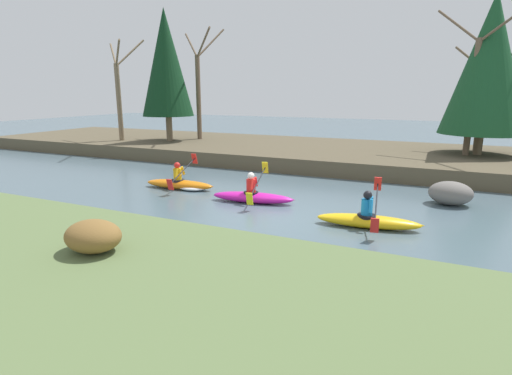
% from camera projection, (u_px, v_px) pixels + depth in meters
% --- Properties ---
extents(ground_plane, '(90.00, 90.00, 0.00)m').
position_uv_depth(ground_plane, '(265.00, 216.00, 11.60)').
color(ground_plane, '#4C606B').
extents(riverbank_near, '(44.00, 7.96, 0.81)m').
position_uv_depth(riverbank_near, '(31.00, 348.00, 4.99)').
color(riverbank_near, '#5B7042').
rests_on(riverbank_near, ground).
extents(riverbank_far, '(44.00, 8.70, 0.69)m').
position_uv_depth(riverbank_far, '(344.00, 155.00, 20.70)').
color(riverbank_far, brown).
rests_on(riverbank_far, ground).
extents(conifer_tree_far_left, '(2.96, 2.96, 7.44)m').
position_uv_depth(conifer_tree_far_left, '(166.00, 63.00, 22.79)').
color(conifer_tree_far_left, '#7A664C').
rests_on(conifer_tree_far_left, riverbank_far).
extents(conifer_tree_left, '(3.68, 3.68, 7.10)m').
position_uv_depth(conifer_tree_left, '(489.00, 64.00, 17.66)').
color(conifer_tree_left, '#7A664C').
rests_on(conifer_tree_left, riverbank_far).
extents(bare_tree_upstream, '(3.27, 3.23, 5.90)m').
position_uv_depth(bare_tree_upstream, '(119.00, 93.00, 23.43)').
color(bare_tree_upstream, '#7A664C').
rests_on(bare_tree_upstream, riverbank_far).
extents(bare_tree_mid_upstream, '(3.65, 3.61, 6.63)m').
position_uv_depth(bare_tree_mid_upstream, '(199.00, 87.00, 24.05)').
color(bare_tree_mid_upstream, brown).
rests_on(bare_tree_mid_upstream, riverbank_far).
extents(bare_tree_mid_downstream, '(3.74, 3.70, 6.81)m').
position_uv_depth(bare_tree_mid_downstream, '(475.00, 83.00, 17.69)').
color(bare_tree_mid_downstream, brown).
rests_on(bare_tree_mid_downstream, riverbank_far).
extents(bare_tree_downstream, '(2.91, 2.87, 5.21)m').
position_uv_depth(bare_tree_downstream, '(483.00, 100.00, 19.09)').
color(bare_tree_downstream, brown).
rests_on(bare_tree_downstream, riverbank_far).
extents(shrub_clump_nearest, '(1.03, 0.86, 0.56)m').
position_uv_depth(shrub_clump_nearest, '(93.00, 236.00, 6.92)').
color(shrub_clump_nearest, brown).
rests_on(shrub_clump_nearest, riverbank_near).
extents(kayaker_lead, '(2.80, 2.07, 1.20)m').
position_uv_depth(kayaker_lead, '(369.00, 220.00, 10.60)').
color(kayaker_lead, yellow).
rests_on(kayaker_lead, ground).
extents(kayaker_middle, '(2.80, 2.07, 1.20)m').
position_uv_depth(kayaker_middle, '(253.00, 196.00, 13.01)').
color(kayaker_middle, '#C61999').
rests_on(kayaker_middle, ground).
extents(kayaker_trailing, '(2.79, 2.07, 1.20)m').
position_uv_depth(kayaker_trailing, '(182.00, 184.00, 14.83)').
color(kayaker_trailing, orange).
rests_on(kayaker_trailing, ground).
extents(boulder_midstream, '(1.33, 1.04, 0.75)m').
position_uv_depth(boulder_midstream, '(451.00, 193.00, 12.75)').
color(boulder_midstream, slate).
rests_on(boulder_midstream, ground).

